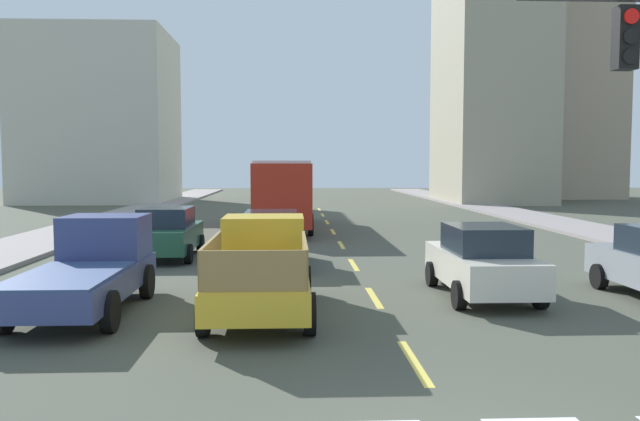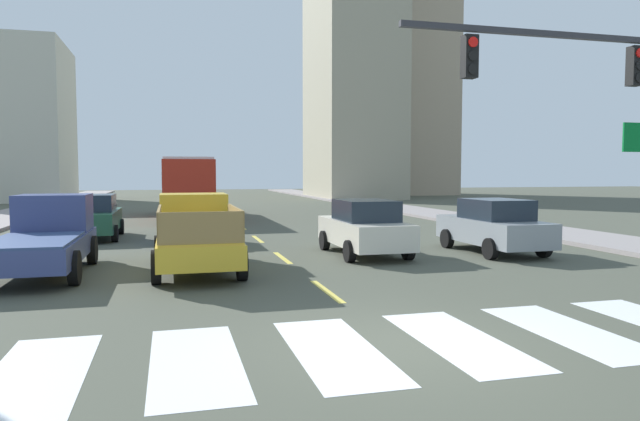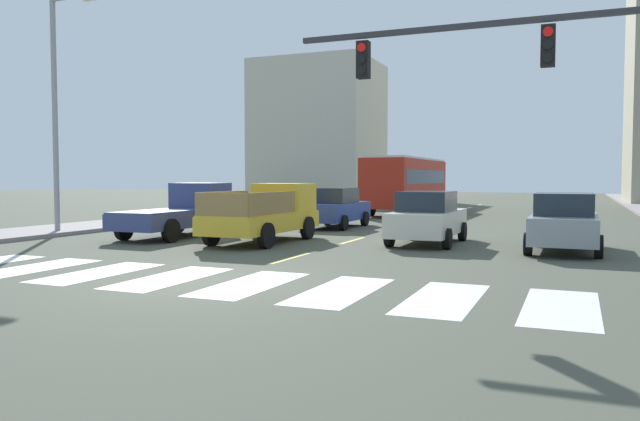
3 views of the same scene
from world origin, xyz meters
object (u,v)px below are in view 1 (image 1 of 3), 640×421
at_px(pickup_stakebed, 262,268).
at_px(city_bus, 283,189).
at_px(sedan_mid, 168,233).
at_px(pickup_dark, 90,267).
at_px(sedan_far, 272,238).
at_px(sedan_near_left, 482,261).

relative_size(pickup_stakebed, city_bus, 0.48).
bearing_deg(sedan_mid, pickup_dark, -90.08).
height_order(pickup_dark, sedan_far, pickup_dark).
bearing_deg(pickup_dark, sedan_far, 58.47).
distance_m(pickup_stakebed, sedan_far, 6.23).
xyz_separation_m(pickup_dark, sedan_far, (3.78, 5.81, -0.06)).
height_order(city_bus, sedan_mid, city_bus).
bearing_deg(sedan_mid, pickup_stakebed, -64.80).
distance_m(sedan_near_left, sedan_far, 7.15).
distance_m(sedan_mid, sedan_near_left, 11.06).
bearing_deg(sedan_near_left, pickup_dark, -173.83).
bearing_deg(sedan_mid, sedan_near_left, -36.31).
height_order(city_bus, sedan_far, city_bus).
xyz_separation_m(sedan_near_left, sedan_far, (-5.17, 4.94, 0.00)).
bearing_deg(city_bus, sedan_mid, -112.16).
xyz_separation_m(city_bus, sedan_mid, (-3.79, -9.55, -1.09)).
bearing_deg(sedan_far, pickup_dark, -123.52).
distance_m(pickup_dark, sedan_mid, 7.66).
bearing_deg(pickup_stakebed, sedan_mid, 116.19).
distance_m(pickup_stakebed, sedan_mid, 8.81).
height_order(pickup_stakebed, sedan_near_left, pickup_stakebed).
bearing_deg(sedan_far, sedan_near_left, -44.19).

